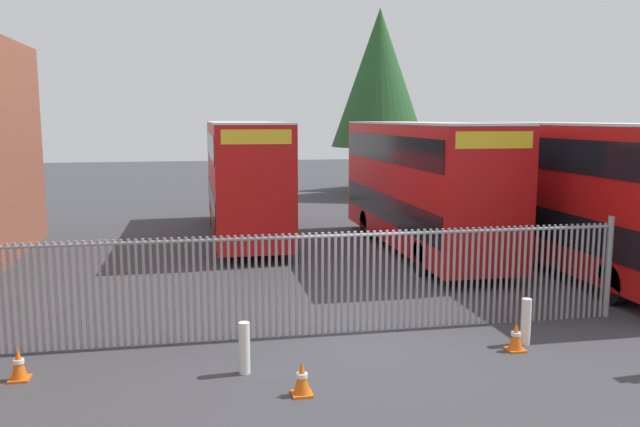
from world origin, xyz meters
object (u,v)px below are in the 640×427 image
object	(u,v)px
double_decker_bus_behind_fence_left	(244,174)
traffic_cone_near_kerb	(302,378)
traffic_cone_by_gate	(19,364)
traffic_cone_mid_forecourt	(516,336)
bollard_center_front	(526,321)
bollard_near_left	(244,348)
double_decker_bus_near_gate	(579,191)
double_decker_bus_behind_fence_right	(421,181)

from	to	relation	value
double_decker_bus_behind_fence_left	traffic_cone_near_kerb	bearing A→B (deg)	-90.70
traffic_cone_by_gate	traffic_cone_mid_forecourt	size ratio (longest dim) A/B	1.00
double_decker_bus_behind_fence_left	traffic_cone_mid_forecourt	size ratio (longest dim) A/B	18.32
double_decker_bus_behind_fence_left	bollard_center_front	size ratio (longest dim) A/B	11.38
traffic_cone_near_kerb	double_decker_bus_behind_fence_left	bearing A→B (deg)	89.30
double_decker_bus_behind_fence_left	traffic_cone_mid_forecourt	world-z (taller)	double_decker_bus_behind_fence_left
bollard_near_left	traffic_cone_mid_forecourt	world-z (taller)	bollard_near_left
traffic_cone_mid_forecourt	traffic_cone_near_kerb	size ratio (longest dim) A/B	1.00
bollard_center_front	double_decker_bus_behind_fence_left	bearing A→B (deg)	109.40
double_decker_bus_near_gate	traffic_cone_near_kerb	bearing A→B (deg)	-142.99
bollard_center_front	traffic_cone_mid_forecourt	bearing A→B (deg)	-140.21
double_decker_bus_behind_fence_left	bollard_near_left	xyz separation A→B (m)	(-1.05, -13.72, -1.95)
traffic_cone_near_kerb	bollard_center_front	bearing A→B (deg)	17.79
double_decker_bus_near_gate	double_decker_bus_behind_fence_left	distance (m)	12.06
double_decker_bus_behind_fence_left	traffic_cone_by_gate	distance (m)	14.33
traffic_cone_by_gate	double_decker_bus_behind_fence_right	bearing A→B (deg)	41.00
traffic_cone_by_gate	traffic_cone_mid_forecourt	world-z (taller)	same
double_decker_bus_near_gate	double_decker_bus_behind_fence_right	distance (m)	5.13
bollard_center_front	traffic_cone_mid_forecourt	xyz separation A→B (m)	(-0.37, -0.31, -0.19)
bollard_center_front	traffic_cone_mid_forecourt	size ratio (longest dim) A/B	1.61
traffic_cone_mid_forecourt	traffic_cone_near_kerb	bearing A→B (deg)	-164.46
bollard_near_left	traffic_cone_mid_forecourt	bearing A→B (deg)	1.51
double_decker_bus_behind_fence_right	bollard_center_front	size ratio (longest dim) A/B	11.38
traffic_cone_near_kerb	double_decker_bus_near_gate	bearing A→B (deg)	37.01
traffic_cone_by_gate	traffic_cone_near_kerb	distance (m)	5.02
double_decker_bus_behind_fence_left	traffic_cone_mid_forecourt	distance (m)	14.40
double_decker_bus_behind_fence_left	traffic_cone_by_gate	xyz separation A→B (m)	(-4.95, -13.28, -2.13)
double_decker_bus_behind_fence_right	bollard_center_front	xyz separation A→B (m)	(-1.04, -9.26, -1.95)
bollard_near_left	bollard_center_front	world-z (taller)	same
traffic_cone_by_gate	traffic_cone_near_kerb	bearing A→B (deg)	-17.98
double_decker_bus_behind_fence_left	double_decker_bus_behind_fence_right	size ratio (longest dim) A/B	1.00
double_decker_bus_near_gate	traffic_cone_by_gate	size ratio (longest dim) A/B	18.32
double_decker_bus_behind_fence_left	double_decker_bus_near_gate	bearing A→B (deg)	-39.53
double_decker_bus_behind_fence_right	bollard_near_left	xyz separation A→B (m)	(-6.76, -9.72, -1.95)
double_decker_bus_behind_fence_right	traffic_cone_by_gate	world-z (taller)	double_decker_bus_behind_fence_right
double_decker_bus_behind_fence_left	traffic_cone_near_kerb	xyz separation A→B (m)	(-0.18, -14.83, -2.13)
double_decker_bus_behind_fence_right	traffic_cone_by_gate	distance (m)	14.30
bollard_near_left	traffic_cone_mid_forecourt	xyz separation A→B (m)	(5.35, 0.14, -0.19)
double_decker_bus_behind_fence_left	traffic_cone_near_kerb	distance (m)	14.98
double_decker_bus_behind_fence_right	traffic_cone_near_kerb	distance (m)	12.51
double_decker_bus_behind_fence_left	bollard_near_left	size ratio (longest dim) A/B	11.38
traffic_cone_by_gate	traffic_cone_mid_forecourt	xyz separation A→B (m)	(9.25, -0.30, 0.00)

